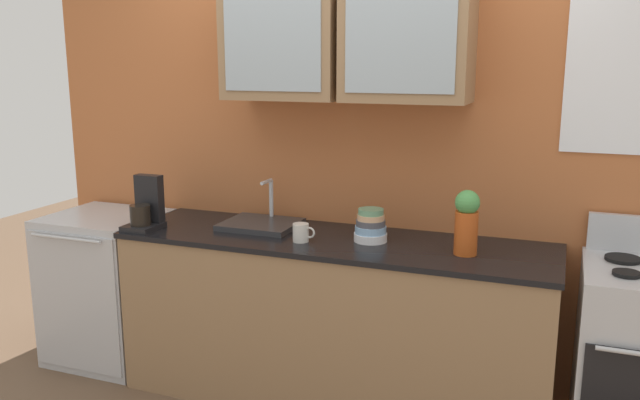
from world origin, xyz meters
TOP-DOWN VIEW (x-y plane):
  - ground_plane at (0.00, 0.00)m, footprint 10.00×10.00m
  - back_wall_unit at (0.01, 0.32)m, footprint 3.85×0.44m
  - counter at (0.00, 0.00)m, footprint 2.26×0.65m
  - sink_faucet at (-0.45, 0.08)m, footprint 0.40×0.34m
  - bowl_stack at (0.19, 0.02)m, footprint 0.17×0.17m
  - vase at (0.68, -0.04)m, footprint 0.12×0.12m
  - cup_near_sink at (-0.13, -0.12)m, footprint 0.12×0.08m
  - dishwasher at (-1.46, -0.00)m, footprint 0.63×0.63m
  - coffee_maker at (-1.03, -0.17)m, footprint 0.17×0.20m

SIDE VIEW (x-z plane):
  - ground_plane at x=0.00m, z-range 0.00..0.00m
  - dishwasher at x=-1.46m, z-range 0.00..0.90m
  - counter at x=0.00m, z-range 0.00..0.90m
  - sink_faucet at x=-0.45m, z-range 0.80..1.05m
  - cup_near_sink at x=-0.13m, z-range 0.90..0.99m
  - bowl_stack at x=0.19m, z-range 0.89..1.06m
  - coffee_maker at x=-1.03m, z-range 0.86..1.15m
  - vase at x=0.68m, z-range 0.91..1.22m
  - back_wall_unit at x=0.01m, z-range 0.15..2.70m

